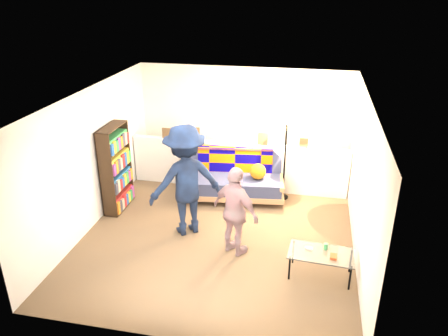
% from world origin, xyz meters
% --- Properties ---
extents(ground, '(5.00, 5.00, 0.00)m').
position_xyz_m(ground, '(0.00, 0.00, 0.00)').
color(ground, brown).
rests_on(ground, ground).
extents(room_shell, '(4.60, 5.05, 2.45)m').
position_xyz_m(room_shell, '(0.00, 0.47, 1.67)').
color(room_shell, silver).
rests_on(room_shell, ground).
extents(half_wall_ledge, '(4.45, 0.15, 1.00)m').
position_xyz_m(half_wall_ledge, '(0.00, 1.80, 0.50)').
color(half_wall_ledge, silver).
rests_on(half_wall_ledge, ground).
extents(ledge_decor, '(2.97, 0.02, 0.45)m').
position_xyz_m(ledge_decor, '(-0.23, 1.78, 1.18)').
color(ledge_decor, brown).
rests_on(ledge_decor, half_wall_ledge).
extents(futon_sofa, '(2.05, 1.16, 0.84)m').
position_xyz_m(futon_sofa, '(0.02, 1.41, 0.39)').
color(futon_sofa, '#B07F55').
rests_on(futon_sofa, ground).
extents(bookshelf, '(0.27, 0.81, 1.63)m').
position_xyz_m(bookshelf, '(-2.08, 0.51, 0.76)').
color(bookshelf, black).
rests_on(bookshelf, ground).
extents(coffee_table, '(0.98, 0.59, 0.49)m').
position_xyz_m(coffee_table, '(1.72, -0.86, 0.37)').
color(coffee_table, black).
rests_on(coffee_table, ground).
extents(floor_lamp, '(0.33, 0.30, 1.61)m').
position_xyz_m(floor_lamp, '(0.99, 1.56, 1.14)').
color(floor_lamp, black).
rests_on(floor_lamp, ground).
extents(person_left, '(1.43, 1.30, 1.93)m').
position_xyz_m(person_left, '(-0.56, -0.05, 0.96)').
color(person_left, black).
rests_on(person_left, ground).
extents(person_right, '(0.93, 0.75, 1.48)m').
position_xyz_m(person_right, '(0.38, -0.52, 0.74)').
color(person_right, '#D08694').
rests_on(person_right, ground).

